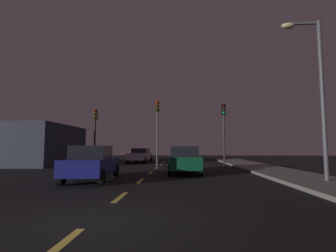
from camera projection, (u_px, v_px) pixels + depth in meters
ground_plane at (143, 179)px, 11.97m from camera, size 80.00×80.00×0.00m
sidewalk_curb_right at (304, 179)px, 11.59m from camera, size 3.00×40.00×0.15m
lane_stripe_nearest at (60, 246)px, 3.81m from camera, size 0.16×1.60×0.01m
lane_stripe_second at (120, 197)px, 7.59m from camera, size 0.16×1.60×0.01m
lane_stripe_third at (140, 181)px, 11.37m from camera, size 0.16×1.60×0.01m
lane_stripe_fourth at (151, 173)px, 15.15m from camera, size 0.16×1.60×0.01m
lane_stripe_fifth at (157, 168)px, 18.93m from camera, size 0.16×1.60×0.01m
lane_stripe_sixth at (161, 164)px, 22.71m from camera, size 0.16×1.60×0.01m
lane_stripe_seventh at (164, 162)px, 26.49m from camera, size 0.16×1.60×0.01m
traffic_signal_left at (95, 126)px, 20.76m from camera, size 0.32×0.38×4.69m
traffic_signal_center at (157, 121)px, 20.54m from camera, size 0.32×0.38×5.33m
traffic_signal_right at (224, 122)px, 20.24m from camera, size 0.32×0.38×5.05m
car_stopped_ahead at (184, 160)px, 14.74m from camera, size 1.97×4.15×1.57m
car_adjacent_lane at (92, 163)px, 11.58m from camera, size 2.09×4.44×1.58m
car_oncoming_far at (140, 155)px, 25.92m from camera, size 2.04×4.68×1.46m
street_lamp_right at (316, 84)px, 10.67m from camera, size 1.67×0.36×6.97m
storefront_left at (38, 145)px, 22.20m from camera, size 5.52×7.89×3.48m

